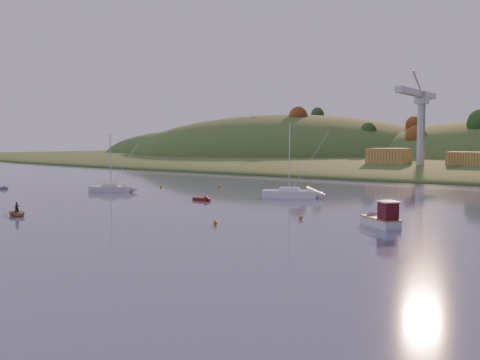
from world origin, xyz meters
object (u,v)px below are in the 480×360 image
Objects in this scene: red_tender at (205,199)px; grey_dinghy at (3,188)px; sailboat_far at (289,193)px; fishing_boat at (378,218)px; sailboat_near at (111,188)px; canoe at (17,213)px.

grey_dinghy is at bearing -169.46° from red_tender.
sailboat_far reaches higher than grey_dinghy.
fishing_boat is 32.27m from red_tender.
sailboat_near reaches higher than grey_dinghy.
grey_dinghy reaches higher than canoe.
canoe is at bearing -105.75° from red_tender.
sailboat_far is at bearing 56.14° from red_tender.
red_tender is at bearing -29.60° from grey_dinghy.
red_tender is 44.94m from grey_dinghy.
sailboat_near is 22.84m from grey_dinghy.
red_tender reaches higher than canoe.
sailboat_far is 3.89× the size of grey_dinghy.
red_tender is (23.17, -1.03, -0.47)m from sailboat_near.
grey_dinghy is at bearing 74.13° from canoe.
sailboat_near reaches higher than canoe.
grey_dinghy is at bearing 36.80° from fishing_boat.
sailboat_far is 55.99m from grey_dinghy.
sailboat_far is at bearing -19.00° from grey_dinghy.
fishing_boat is at bearing -39.56° from grey_dinghy.
sailboat_near reaches higher than red_tender.
fishing_boat reaches higher than red_tender.
sailboat_near is at bearing 178.17° from red_tender.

